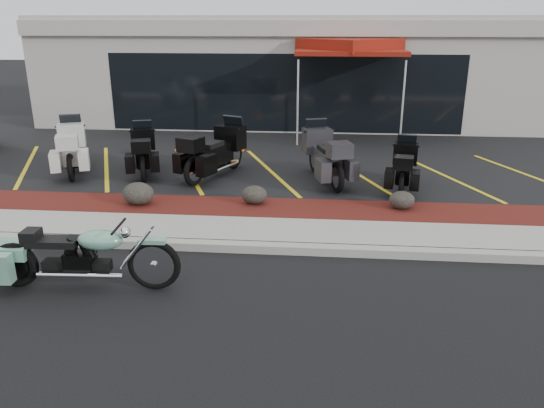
# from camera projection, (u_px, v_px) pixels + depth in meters

# --- Properties ---
(ground) EXTENTS (90.00, 90.00, 0.00)m
(ground) POSITION_uv_depth(u_px,v_px,m) (239.00, 274.00, 8.54)
(ground) COLOR black
(ground) RESTS_ON ground
(curb) EXTENTS (24.00, 0.25, 0.15)m
(curb) POSITION_uv_depth(u_px,v_px,m) (246.00, 247.00, 9.37)
(curb) COLOR gray
(curb) RESTS_ON ground
(sidewalk) EXTENTS (24.00, 1.20, 0.15)m
(sidewalk) POSITION_uv_depth(u_px,v_px,m) (251.00, 232.00, 10.02)
(sidewalk) COLOR gray
(sidewalk) RESTS_ON ground
(mulch_bed) EXTENTS (24.00, 1.20, 0.16)m
(mulch_bed) POSITION_uv_depth(u_px,v_px,m) (258.00, 210.00, 11.15)
(mulch_bed) COLOR #3D140E
(mulch_bed) RESTS_ON ground
(upper_lot) EXTENTS (26.00, 9.60, 0.15)m
(upper_lot) POSITION_uv_depth(u_px,v_px,m) (278.00, 150.00, 16.23)
(upper_lot) COLOR black
(upper_lot) RESTS_ON ground
(dealership_building) EXTENTS (18.00, 8.16, 4.00)m
(dealership_building) POSITION_uv_depth(u_px,v_px,m) (290.00, 68.00, 21.48)
(dealership_building) COLOR #ADA69C
(dealership_building) RESTS_ON ground
(boulder_left) EXTENTS (0.67, 0.56, 0.47)m
(boulder_left) POSITION_uv_depth(u_px,v_px,m) (138.00, 194.00, 11.20)
(boulder_left) COLOR black
(boulder_left) RESTS_ON mulch_bed
(boulder_mid) EXTENTS (0.55, 0.46, 0.39)m
(boulder_mid) POSITION_uv_depth(u_px,v_px,m) (254.00, 195.00, 11.25)
(boulder_mid) COLOR black
(boulder_mid) RESTS_ON mulch_bed
(boulder_right) EXTENTS (0.53, 0.44, 0.37)m
(boulder_right) POSITION_uv_depth(u_px,v_px,m) (402.00, 200.00, 10.95)
(boulder_right) COLOR black
(boulder_right) RESTS_ON mulch_bed
(hero_cruiser) EXTENTS (3.06, 0.90, 1.07)m
(hero_cruiser) POSITION_uv_depth(u_px,v_px,m) (154.00, 257.00, 7.87)
(hero_cruiser) COLOR #6AA58A
(hero_cruiser) RESTS_ON ground
(touring_white) EXTENTS (1.71, 2.52, 1.37)m
(touring_white) POSITION_uv_depth(u_px,v_px,m) (73.00, 140.00, 14.17)
(touring_white) COLOR silver
(touring_white) RESTS_ON upper_lot
(touring_black_front) EXTENTS (1.39, 2.27, 1.24)m
(touring_black_front) POSITION_uv_depth(u_px,v_px,m) (144.00, 143.00, 14.07)
(touring_black_front) COLOR black
(touring_black_front) RESTS_ON upper_lot
(touring_black_mid) EXTENTS (1.79, 2.58, 1.40)m
(touring_black_mid) POSITION_uv_depth(u_px,v_px,m) (233.00, 142.00, 13.77)
(touring_black_mid) COLOR black
(touring_black_mid) RESTS_ON upper_lot
(touring_grey) EXTENTS (1.59, 2.56, 1.40)m
(touring_grey) POSITION_uv_depth(u_px,v_px,m) (315.00, 146.00, 13.43)
(touring_grey) COLOR #2F2E33
(touring_grey) RESTS_ON upper_lot
(touring_black_rear) EXTENTS (1.11, 2.08, 1.15)m
(touring_black_rear) POSITION_uv_depth(u_px,v_px,m) (405.00, 158.00, 12.75)
(touring_black_rear) COLOR black
(touring_black_rear) RESTS_ON upper_lot
(traffic_cone) EXTENTS (0.38, 0.38, 0.47)m
(traffic_cone) POSITION_uv_depth(u_px,v_px,m) (238.00, 142.00, 15.90)
(traffic_cone) COLOR orange
(traffic_cone) RESTS_ON upper_lot
(popup_canopy) EXTENTS (4.40, 4.40, 3.15)m
(popup_canopy) POSITION_uv_depth(u_px,v_px,m) (350.00, 48.00, 17.00)
(popup_canopy) COLOR silver
(popup_canopy) RESTS_ON upper_lot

